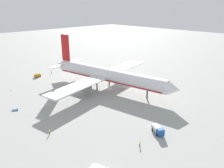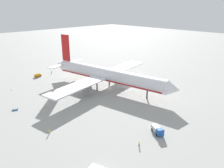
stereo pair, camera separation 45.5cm
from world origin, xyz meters
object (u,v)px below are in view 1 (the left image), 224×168
Objects in this scene: service_truck_0 at (158,130)px; traffic_cone_1 at (93,67)px; traffic_cone_0 at (123,66)px; airliner at (106,75)px; ground_worker_2 at (140,144)px; ground_worker_1 at (49,132)px; baggage_cart_0 at (15,110)px; service_van at (37,75)px; traffic_cone_2 at (11,90)px; ground_worker_0 at (51,72)px.

service_truck_0 is 11.34× the size of traffic_cone_1.
airliner is at bearing -59.22° from traffic_cone_0.
traffic_cone_0 is at bearing 135.23° from ground_worker_2.
ground_worker_2 is at bearing -32.11° from airliner.
ground_worker_2 is (26.59, 16.77, -0.02)m from ground_worker_1.
ground_worker_2 is at bearing 32.23° from ground_worker_1.
baggage_cart_0 is at bearing -161.69° from ground_worker_2.
service_van is at bearing -109.67° from traffic_cone_0.
traffic_cone_0 reaches higher than baggage_cart_0.
service_van is 24.09m from traffic_cone_2.
ground_worker_0 is 3.13× the size of traffic_cone_0.
service_van reaches higher than baggage_cart_0.
service_van is 46.66m from baggage_cart_0.
ground_worker_1 reaches higher than traffic_cone_0.
traffic_cone_0 is at bearing 139.85° from service_truck_0.
ground_worker_1 reaches higher than traffic_cone_1.
traffic_cone_0 is (-15.95, 86.63, 0.01)m from baggage_cart_0.
traffic_cone_2 is at bearing -85.46° from traffic_cone_1.
traffic_cone_2 is at bearing -172.92° from ground_worker_2.
service_truck_0 is 11.34× the size of traffic_cone_2.
traffic_cone_1 is at bearing 113.19° from baggage_cart_0.
airliner is at bearing 147.89° from ground_worker_2.
service_van reaches higher than traffic_cone_0.
service_van is 2.69× the size of ground_worker_0.
airliner reaches higher than baggage_cart_0.
service_truck_0 is at bearing -6.85° from ground_worker_0.
service_van is (-44.70, -17.22, -6.44)m from airliner.
service_van is at bearing -87.45° from ground_worker_0.
airliner is 17.01× the size of service_van.
baggage_cart_0 is 53.81m from ground_worker_0.
baggage_cart_0 is at bearing -66.81° from traffic_cone_1.
ground_worker_0 is (-37.01, 39.05, 0.61)m from baggage_cart_0.
service_van is at bearing 172.87° from ground_worker_2.
traffic_cone_1 is (-82.94, 40.96, -1.13)m from service_truck_0.
service_truck_0 is 1.35× the size of service_van.
ground_worker_2 reaches higher than ground_worker_0.
service_van is at bearing 179.51° from service_truck_0.
ground_worker_0 is at bearing 92.55° from service_van.
baggage_cart_0 is (36.57, -28.97, -0.77)m from service_van.
airliner is at bearing 49.26° from traffic_cone_2.
ground_worker_0 is at bearing 173.15° from service_truck_0.
baggage_cart_0 is at bearing -99.99° from airliner.
ground_worker_2 is (0.21, -10.50, -0.53)m from service_truck_0.
service_van is 2.69× the size of ground_worker_2.
traffic_cone_0 is (-69.47, 68.93, -0.60)m from ground_worker_2.
service_van is 40.79m from traffic_cone_1.
traffic_cone_1 is (7.38, 30.11, -0.60)m from ground_worker_0.
baggage_cart_0 is (-53.31, -28.21, -1.14)m from service_truck_0.
ground_worker_2 is at bearing -7.13° from service_van.
ground_worker_2 is (90.08, -11.27, -0.15)m from service_van.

